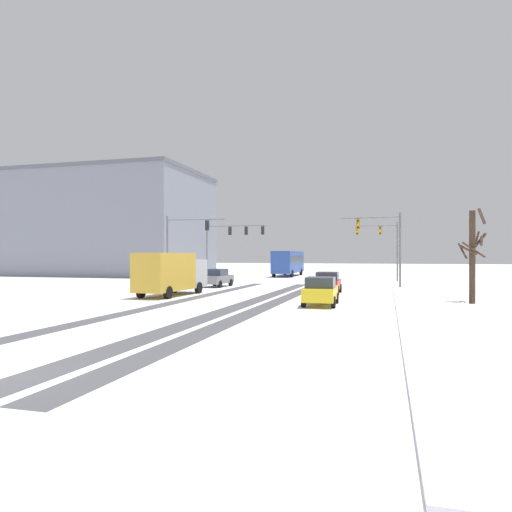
% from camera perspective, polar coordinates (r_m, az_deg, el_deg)
% --- Properties ---
extents(wheel_track_left_lane, '(1.17, 38.51, 0.01)m').
position_cam_1_polar(wheel_track_left_lane, '(27.87, -1.31, -5.79)').
color(wheel_track_left_lane, '#4C4C51').
rests_on(wheel_track_left_lane, ground).
extents(wheel_track_right_lane, '(1.10, 38.51, 0.01)m').
position_cam_1_polar(wheel_track_right_lane, '(29.45, -9.58, -5.47)').
color(wheel_track_right_lane, '#4C4C51').
rests_on(wheel_track_right_lane, ground).
extents(wheel_track_center, '(1.08, 38.51, 0.01)m').
position_cam_1_polar(wheel_track_center, '(27.47, 1.72, -5.88)').
color(wheel_track_center, '#4C4C51').
rests_on(wheel_track_center, ground).
extents(sidewalk_kerb_right, '(4.00, 38.51, 0.12)m').
position_cam_1_polar(sidewalk_kerb_right, '(25.05, 21.16, -6.34)').
color(sidewalk_kerb_right, white).
rests_on(sidewalk_kerb_right, ground).
extents(traffic_signal_near_left, '(5.70, 0.45, 6.50)m').
position_cam_1_polar(traffic_signal_near_left, '(44.03, -8.82, 2.12)').
color(traffic_signal_near_left, slate).
rests_on(traffic_signal_near_left, ground).
extents(traffic_signal_far_left, '(6.98, 0.41, 6.50)m').
position_cam_1_polar(traffic_signal_far_left, '(52.85, -3.12, 2.23)').
color(traffic_signal_far_left, slate).
rests_on(traffic_signal_far_left, ground).
extents(traffic_signal_near_right, '(5.10, 0.38, 6.50)m').
position_cam_1_polar(traffic_signal_near_right, '(42.05, 15.13, 2.15)').
color(traffic_signal_near_right, slate).
rests_on(traffic_signal_near_right, ground).
extents(traffic_signal_far_right, '(4.62, 0.39, 6.50)m').
position_cam_1_polar(traffic_signal_far_right, '(54.05, 15.02, 1.93)').
color(traffic_signal_far_right, slate).
rests_on(traffic_signal_far_right, ground).
extents(car_grey_lead, '(2.01, 4.19, 1.62)m').
position_cam_1_polar(car_grey_lead, '(42.94, -4.73, -2.62)').
color(car_grey_lead, slate).
rests_on(car_grey_lead, ground).
extents(car_red_second, '(1.91, 4.14, 1.62)m').
position_cam_1_polar(car_red_second, '(35.58, 8.64, -3.19)').
color(car_red_second, red).
rests_on(car_red_second, ground).
extents(car_yellow_cab_third, '(1.95, 4.16, 1.62)m').
position_cam_1_polar(car_yellow_cab_third, '(27.26, 7.79, -4.21)').
color(car_yellow_cab_third, yellow).
rests_on(car_yellow_cab_third, ground).
extents(bus_oncoming, '(2.79, 11.03, 3.38)m').
position_cam_1_polar(bus_oncoming, '(64.78, 3.93, -0.65)').
color(bus_oncoming, '#284793').
rests_on(bus_oncoming, ground).
extents(box_truck_delivery, '(2.54, 7.49, 3.02)m').
position_cam_1_polar(box_truck_delivery, '(33.98, -10.16, -1.97)').
color(box_truck_delivery, '#B7BABF').
rests_on(box_truck_delivery, ground).
extents(bare_tree_sidewalk_mid, '(1.56, 1.56, 5.58)m').
position_cam_1_polar(bare_tree_sidewalk_mid, '(30.71, 24.69, 0.30)').
color(bare_tree_sidewalk_mid, '#423023').
rests_on(bare_tree_sidewalk_mid, ground).
extents(office_building_far_left_block, '(28.22, 18.44, 14.76)m').
position_cam_1_polar(office_building_far_left_block, '(73.07, -17.66, 3.66)').
color(office_building_far_left_block, gray).
rests_on(office_building_far_left_block, ground).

